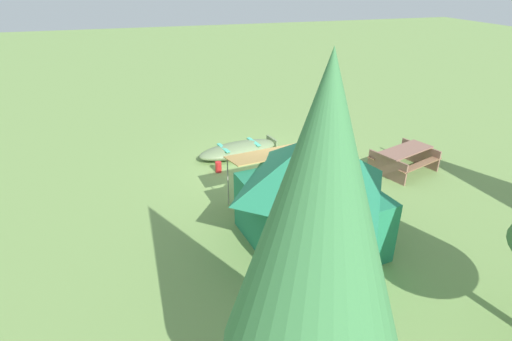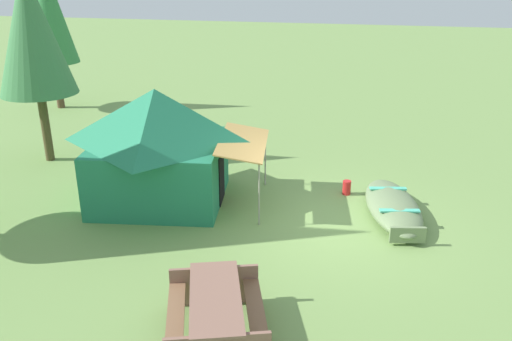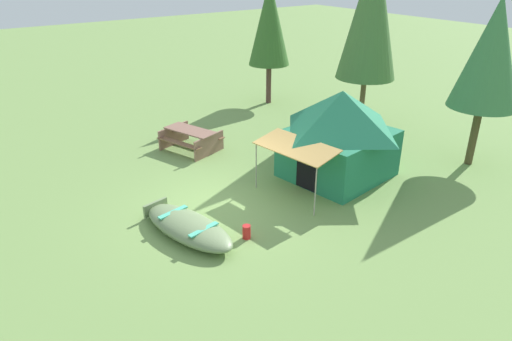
{
  "view_description": "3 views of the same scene",
  "coord_description": "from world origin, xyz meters",
  "px_view_note": "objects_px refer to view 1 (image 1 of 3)",
  "views": [
    {
      "loc": [
        3.87,
        11.34,
        5.87
      ],
      "look_at": [
        0.96,
        1.67,
        0.87
      ],
      "focal_mm": 28.25,
      "sensor_mm": 36.0,
      "label": 1
    },
    {
      "loc": [
        -10.49,
        -0.68,
        5.36
      ],
      "look_at": [
        0.95,
        1.85,
        0.72
      ],
      "focal_mm": 37.12,
      "sensor_mm": 36.0,
      "label": 2
    },
    {
      "loc": [
        9.58,
        -5.68,
        6.34
      ],
      "look_at": [
        0.19,
        1.05,
        0.91
      ],
      "focal_mm": 32.5,
      "sensor_mm": 36.0,
      "label": 3
    }
  ],
  "objects_px": {
    "canvas_cabin_tent": "(311,190)",
    "fuel_can": "(218,167)",
    "beached_rowboat": "(239,149)",
    "picnic_table": "(404,157)",
    "cooler_box": "(320,212)",
    "pine_tree_back_right": "(320,220)"
  },
  "relations": [
    {
      "from": "canvas_cabin_tent",
      "to": "fuel_can",
      "type": "distance_m",
      "value": 4.68
    },
    {
      "from": "beached_rowboat",
      "to": "fuel_can",
      "type": "bearing_deg",
      "value": 47.95
    },
    {
      "from": "canvas_cabin_tent",
      "to": "picnic_table",
      "type": "distance_m",
      "value": 5.35
    },
    {
      "from": "picnic_table",
      "to": "fuel_can",
      "type": "bearing_deg",
      "value": -15.57
    },
    {
      "from": "canvas_cabin_tent",
      "to": "picnic_table",
      "type": "xyz_separation_m",
      "value": [
        -4.52,
        -2.7,
        -0.94
      ]
    },
    {
      "from": "beached_rowboat",
      "to": "cooler_box",
      "type": "relative_size",
      "value": 5.36
    },
    {
      "from": "picnic_table",
      "to": "cooler_box",
      "type": "relative_size",
      "value": 3.89
    },
    {
      "from": "picnic_table",
      "to": "cooler_box",
      "type": "distance_m",
      "value": 4.25
    },
    {
      "from": "canvas_cabin_tent",
      "to": "pine_tree_back_right",
      "type": "xyz_separation_m",
      "value": [
        1.91,
        4.21,
        2.21
      ]
    },
    {
      "from": "beached_rowboat",
      "to": "canvas_cabin_tent",
      "type": "relative_size",
      "value": 0.71
    },
    {
      "from": "cooler_box",
      "to": "pine_tree_back_right",
      "type": "distance_m",
      "value": 6.67
    },
    {
      "from": "picnic_table",
      "to": "fuel_can",
      "type": "height_order",
      "value": "picnic_table"
    },
    {
      "from": "fuel_can",
      "to": "pine_tree_back_right",
      "type": "bearing_deg",
      "value": 85.87
    },
    {
      "from": "beached_rowboat",
      "to": "canvas_cabin_tent",
      "type": "xyz_separation_m",
      "value": [
        -0.32,
        5.41,
        1.18
      ]
    },
    {
      "from": "canvas_cabin_tent",
      "to": "cooler_box",
      "type": "xyz_separation_m",
      "value": [
        -0.71,
        -0.85,
        -1.24
      ]
    },
    {
      "from": "beached_rowboat",
      "to": "picnic_table",
      "type": "height_order",
      "value": "picnic_table"
    },
    {
      "from": "picnic_table",
      "to": "pine_tree_back_right",
      "type": "relative_size",
      "value": 0.43
    },
    {
      "from": "beached_rowboat",
      "to": "fuel_can",
      "type": "relative_size",
      "value": 8.84
    },
    {
      "from": "beached_rowboat",
      "to": "pine_tree_back_right",
      "type": "height_order",
      "value": "pine_tree_back_right"
    },
    {
      "from": "beached_rowboat",
      "to": "fuel_can",
      "type": "distance_m",
      "value": 1.46
    },
    {
      "from": "beached_rowboat",
      "to": "fuel_can",
      "type": "height_order",
      "value": "beached_rowboat"
    },
    {
      "from": "cooler_box",
      "to": "fuel_can",
      "type": "distance_m",
      "value": 4.01
    }
  ]
}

